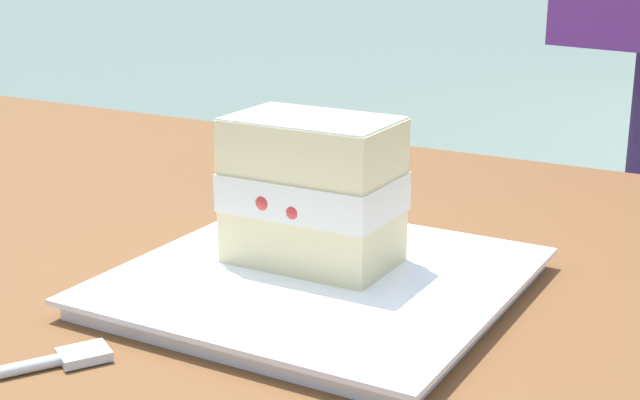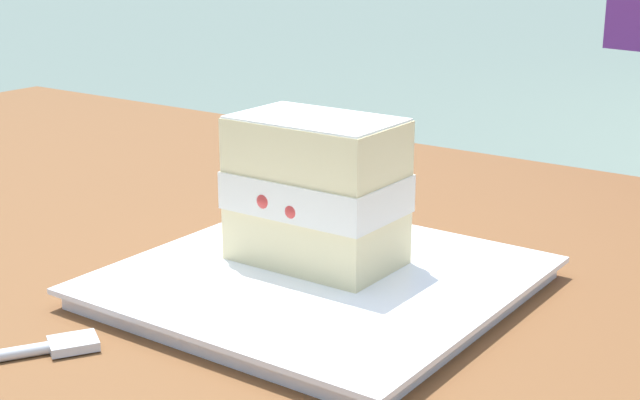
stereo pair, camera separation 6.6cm
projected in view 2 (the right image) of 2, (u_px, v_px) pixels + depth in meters
patio_table at (172, 332)px, 0.85m from camera, size 1.42×0.84×0.73m
dessert_plate at (320, 282)px, 0.68m from camera, size 0.27×0.27×0.02m
cake_slice at (316, 191)px, 0.68m from camera, size 0.12×0.09×0.11m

